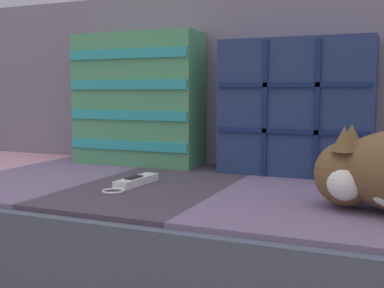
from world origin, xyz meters
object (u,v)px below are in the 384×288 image
Objects in this scene: couch at (117,249)px; game_remote_near at (135,182)px; throw_pillow_quilted at (296,107)px; throw_pillow_striped at (138,100)px.

game_remote_near is at bearing -42.22° from couch.
game_remote_near is (0.12, -0.11, 0.21)m from couch.
throw_pillow_quilted is 0.47m from throw_pillow_striped.
throw_pillow_striped is at bearing 101.15° from couch.
throw_pillow_quilted is at bearing 23.75° from couch.
throw_pillow_quilted is 2.05× the size of game_remote_near.
couch is 0.27m from game_remote_near.
game_remote_near is at bearing -62.12° from throw_pillow_striped.
couch is 10.88× the size of game_remote_near.
throw_pillow_striped reaches higher than couch.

